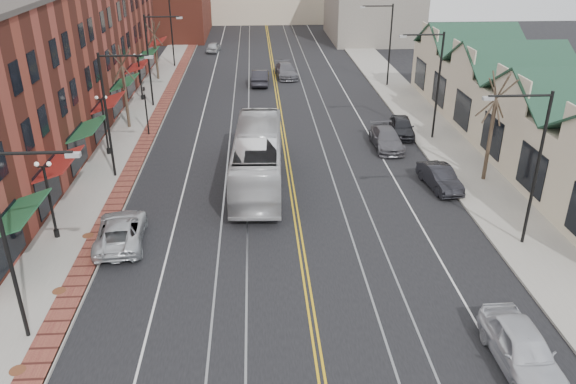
{
  "coord_description": "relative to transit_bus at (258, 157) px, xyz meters",
  "views": [
    {
      "loc": [
        -2.17,
        -18.44,
        14.99
      ],
      "look_at": [
        -0.52,
        8.86,
        2.0
      ],
      "focal_mm": 35.0,
      "sensor_mm": 36.0,
      "label": 1
    }
  ],
  "objects": [
    {
      "name": "parked_car_b",
      "position": [
        11.4,
        -1.52,
        -1.03
      ],
      "size": [
        2.0,
        4.4,
        1.4
      ],
      "primitive_type": "imported",
      "rotation": [
        0.0,
        0.0,
        0.12
      ],
      "color": "black",
      "rests_on": "ground"
    },
    {
      "name": "parked_suv",
      "position": [
        -7.2,
        -7.26,
        -1.01
      ],
      "size": [
        2.83,
        5.33,
        1.43
      ],
      "primitive_type": "imported",
      "rotation": [
        0.0,
        0.0,
        3.23
      ],
      "color": "silver",
      "rests_on": "ground"
    },
    {
      "name": "lamppost_l_3",
      "position": [
        -10.7,
        19.35,
        0.48
      ],
      "size": [
        0.84,
        0.28,
        4.27
      ],
      "color": "black",
      "rests_on": "sidewalk_left"
    },
    {
      "name": "tree_left_near",
      "position": [
        -10.4,
        11.35,
        1.79
      ],
      "size": [
        1.78,
        1.37,
        6.48
      ],
      "color": "#382B21",
      "rests_on": "sidewalk_left"
    },
    {
      "name": "lamppost_l_2",
      "position": [
        -10.7,
        5.35,
        0.48
      ],
      "size": [
        0.84,
        0.28,
        4.27
      ],
      "color": "black",
      "rests_on": "sidewalk_left"
    },
    {
      "name": "traffic_signal",
      "position": [
        -8.5,
        9.35,
        0.62
      ],
      "size": [
        0.18,
        0.15,
        3.8
      ],
      "color": "black",
      "rests_on": "sidewalk_left"
    },
    {
      "name": "streetlight_r_0",
      "position": [
        13.14,
        -8.65,
        3.3
      ],
      "size": [
        3.33,
        0.25,
        8.0
      ],
      "color": "black",
      "rests_on": "sidewalk_right"
    },
    {
      "name": "tree_right_mid",
      "position": [
        14.6,
        -0.65,
        2.02
      ],
      "size": [
        1.9,
        1.46,
        6.93
      ],
      "color": "#382B21",
      "rests_on": "sidewalk_right"
    },
    {
      "name": "lamppost_l_1",
      "position": [
        -10.7,
        -6.65,
        0.48
      ],
      "size": [
        0.84,
        0.28,
        4.27
      ],
      "color": "black",
      "rests_on": "sidewalk_left"
    },
    {
      "name": "parked_car_d",
      "position": [
        11.4,
        8.3,
        -0.99
      ],
      "size": [
        2.23,
        4.48,
        1.47
      ],
      "primitive_type": "imported",
      "rotation": [
        0.0,
        0.0,
        -0.12
      ],
      "color": "black",
      "rests_on": "ground"
    },
    {
      "name": "manhole_mid",
      "position": [
        -9.1,
        -11.65,
        -1.57
      ],
      "size": [
        0.6,
        0.6,
        0.02
      ],
      "primitive_type": "cylinder",
      "color": "#592D19",
      "rests_on": "sidewalk_left"
    },
    {
      "name": "sidewalk_right",
      "position": [
        14.1,
        5.35,
        -1.65
      ],
      "size": [
        4.0,
        120.0,
        0.15
      ],
      "primitive_type": "cube",
      "color": "gray",
      "rests_on": "ground"
    },
    {
      "name": "building_left",
      "position": [
        -16.9,
        12.35,
        3.77
      ],
      "size": [
        10.0,
        50.0,
        11.0
      ],
      "primitive_type": "cube",
      "color": "maroon",
      "rests_on": "ground"
    },
    {
      "name": "building_right",
      "position": [
        20.1,
        5.35,
        0.57
      ],
      "size": [
        8.0,
        36.0,
        4.6
      ],
      "primitive_type": "cube",
      "color": "beige",
      "rests_on": "ground"
    },
    {
      "name": "streetlight_r_2",
      "position": [
        13.14,
        23.35,
        3.3
      ],
      "size": [
        3.33,
        0.25,
        8.0
      ],
      "color": "black",
      "rests_on": "sidewalk_right"
    },
    {
      "name": "parked_car_c",
      "position": [
        9.6,
        5.66,
        -1.01
      ],
      "size": [
        2.02,
        4.93,
        1.43
      ],
      "primitive_type": "imported",
      "rotation": [
        0.0,
        0.0,
        -0.0
      ],
      "color": "#58575E",
      "rests_on": "ground"
    },
    {
      "name": "streetlight_r_1",
      "position": [
        13.14,
        7.35,
        3.3
      ],
      "size": [
        3.33,
        0.25,
        8.0
      ],
      "color": "black",
      "rests_on": "sidewalk_right"
    },
    {
      "name": "manhole_near",
      "position": [
        -9.1,
        -16.65,
        -1.57
      ],
      "size": [
        0.6,
        0.6,
        0.02
      ],
      "primitive_type": "cylinder",
      "color": "#592D19",
      "rests_on": "sidewalk_left"
    },
    {
      "name": "parked_car_a",
      "position": [
        9.6,
        -17.35,
        -0.91
      ],
      "size": [
        1.97,
        4.8,
        1.63
      ],
      "primitive_type": "imported",
      "rotation": [
        0.0,
        0.0,
        0.01
      ],
      "color": "silver",
      "rests_on": "ground"
    },
    {
      "name": "streetlight_l_3",
      "position": [
        -8.95,
        33.35,
        3.3
      ],
      "size": [
        3.33,
        0.25,
        8.0
      ],
      "color": "black",
      "rests_on": "sidewalk_left"
    },
    {
      "name": "manhole_far",
      "position": [
        -9.1,
        -6.65,
        -1.57
      ],
      "size": [
        0.6,
        0.6,
        0.02
      ],
      "primitive_type": "cylinder",
      "color": "#592D19",
      "rests_on": "sidewalk_left"
    },
    {
      "name": "tree_left_far",
      "position": [
        -10.4,
        27.35,
        1.55
      ],
      "size": [
        1.66,
        1.28,
        6.02
      ],
      "color": "#382B21",
      "rests_on": "sidewalk_left"
    },
    {
      "name": "ground",
      "position": [
        2.1,
        -14.65,
        -1.73
      ],
      "size": [
        160.0,
        160.0,
        0.0
      ],
      "primitive_type": "plane",
      "color": "black",
      "rests_on": "ground"
    },
    {
      "name": "distant_car_right",
      "position": [
        3.36,
        27.61,
        -0.98
      ],
      "size": [
        2.58,
        5.31,
        1.49
      ],
      "primitive_type": "imported",
      "rotation": [
        0.0,
        0.0,
        0.1
      ],
      "color": "slate",
      "rests_on": "ground"
    },
    {
      "name": "sidewalk_left",
      "position": [
        -9.9,
        5.35,
        -1.65
      ],
      "size": [
        4.0,
        120.0,
        0.15
      ],
      "primitive_type": "cube",
      "color": "gray",
      "rests_on": "ground"
    },
    {
      "name": "distant_car_far",
      "position": [
        -5.32,
        41.91,
        -1.08
      ],
      "size": [
        2.0,
        3.98,
        1.3
      ],
      "primitive_type": "imported",
      "rotation": [
        0.0,
        0.0,
        3.02
      ],
      "color": "#B1B4B8",
      "rests_on": "ground"
    },
    {
      "name": "distant_car_left",
      "position": [
        0.53,
        24.71,
        -0.94
      ],
      "size": [
        1.9,
        4.86,
        1.57
      ],
      "primitive_type": "imported",
      "rotation": [
        0.0,
        0.0,
        3.09
      ],
      "color": "black",
      "rests_on": "ground"
    },
    {
      "name": "transit_bus",
      "position": [
        0.0,
        0.0,
        0.0
      ],
      "size": [
        3.43,
        12.52,
        3.45
      ],
      "primitive_type": "imported",
      "rotation": [
        0.0,
        0.0,
        3.1
      ],
      "color": "silver",
      "rests_on": "ground"
    },
    {
      "name": "streetlight_l_1",
      "position": [
        -8.95,
        1.35,
        3.3
      ],
      "size": [
        3.33,
        0.25,
        8.0
      ],
      "color": "black",
      "rests_on": "sidewalk_left"
    },
    {
      "name": "streetlight_l_0",
      "position": [
        -8.95,
        -14.65,
        3.3
      ],
      "size": [
        3.33,
        0.25,
        8.0
      ],
      "color": "black",
      "rests_on": "sidewalk_left"
    },
    {
      "name": "streetlight_l_2",
      "position": [
        -8.95,
        17.35,
        3.3
      ],
      "size": [
        3.33,
        0.25,
        8.0
      ],
      "color": "black",
      "rests_on": "sidewalk_left"
    }
  ]
}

